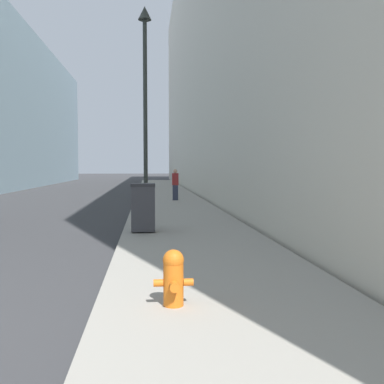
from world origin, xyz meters
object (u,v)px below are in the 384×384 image
Objects in this scene: fire_hydrant at (173,276)px; trash_bin at (143,207)px; lamppost at (145,89)px; pedestrian_on_sidewalk at (175,185)px.

trash_bin is (-0.43, 5.92, 0.28)m from fire_hydrant.
lamppost reaches higher than fire_hydrant.
fire_hydrant is at bearing -93.74° from pedestrian_on_sidewalk.
pedestrian_on_sidewalk is (1.05, 16.09, 0.42)m from fire_hydrant.
fire_hydrant is at bearing -87.50° from lamppost.
pedestrian_on_sidewalk is at bearing 79.45° from lamppost.
fire_hydrant is 0.55× the size of trash_bin.
trash_bin is at bearing -98.28° from pedestrian_on_sidewalk.
pedestrian_on_sidewalk is (1.42, 7.63, -3.32)m from lamppost.
trash_bin is at bearing 94.13° from fire_hydrant.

